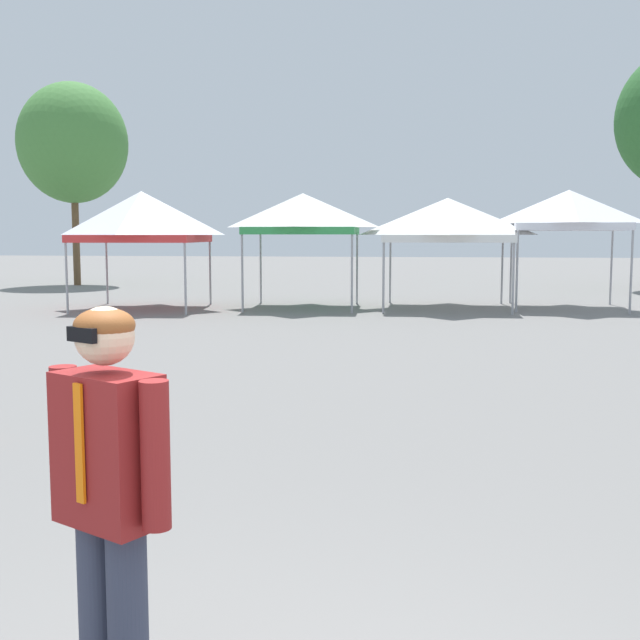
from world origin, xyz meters
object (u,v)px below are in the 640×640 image
canopy_tent_far_right (142,217)px  canopy_tent_far_left (303,214)px  tree_behind_tents_left (73,143)px  canopy_tent_behind_right (569,210)px  person_foreground (109,495)px  canopy_tent_right_of_center (448,220)px

canopy_tent_far_right → canopy_tent_far_left: (4.30, 1.00, 0.09)m
canopy_tent_far_left → tree_behind_tents_left: size_ratio=0.40×
canopy_tent_far_right → tree_behind_tents_left: (-6.36, 9.52, 3.14)m
canopy_tent_far_left → canopy_tent_behind_right: bearing=6.3°
canopy_tent_far_right → canopy_tent_far_left: bearing=13.0°
canopy_tent_far_left → person_foreground: (2.27, -18.99, -1.58)m
person_foreground → canopy_tent_far_left: bearing=96.8°
canopy_tent_far_left → tree_behind_tents_left: bearing=141.3°
canopy_tent_far_left → canopy_tent_right_of_center: 4.00m
canopy_tent_behind_right → canopy_tent_right_of_center: bearing=-172.1°
canopy_tent_far_right → canopy_tent_behind_right: canopy_tent_behind_right is taller
canopy_tent_right_of_center → canopy_tent_behind_right: bearing=7.9°
canopy_tent_behind_right → canopy_tent_far_right: bearing=-171.1°
canopy_tent_far_left → canopy_tent_behind_right: canopy_tent_behind_right is taller
canopy_tent_right_of_center → tree_behind_tents_left: (-14.64, 8.18, 3.22)m
canopy_tent_right_of_center → canopy_tent_far_right: bearing=-170.8°
canopy_tent_far_left → person_foreground: 19.19m
canopy_tent_far_right → canopy_tent_behind_right: (11.59, 1.80, 0.18)m
person_foreground → tree_behind_tents_left: bearing=115.2°
canopy_tent_far_right → tree_behind_tents_left: size_ratio=0.43×
canopy_tent_far_right → canopy_tent_far_left: size_ratio=1.09×
canopy_tent_right_of_center → canopy_tent_behind_right: 3.34m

